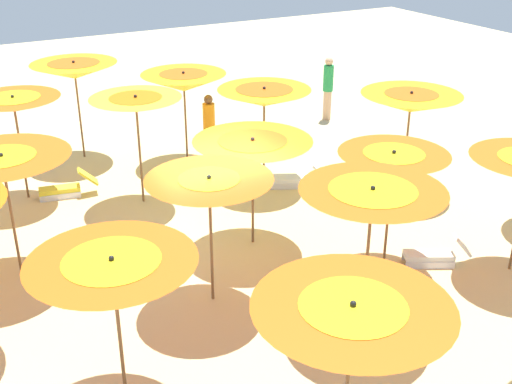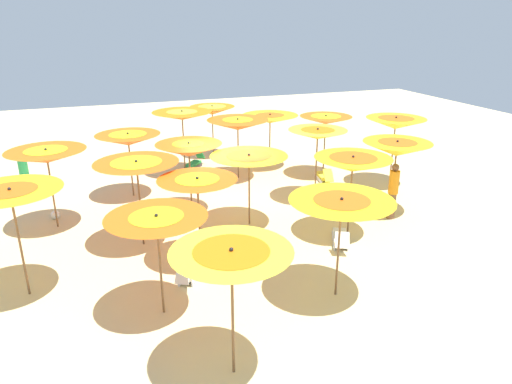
# 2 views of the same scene
# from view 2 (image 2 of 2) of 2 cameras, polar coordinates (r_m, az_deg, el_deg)

# --- Properties ---
(ground) EXTENTS (43.37, 43.37, 0.04)m
(ground) POSITION_cam_2_polar(r_m,az_deg,el_deg) (14.76, -3.35, -2.77)
(ground) COLOR beige
(beach_umbrella_0) EXTENTS (1.98, 1.98, 2.24)m
(beach_umbrella_0) POSITION_cam_2_polar(r_m,az_deg,el_deg) (20.75, -5.36, 9.86)
(beach_umbrella_0) COLOR brown
(beach_umbrella_0) RESTS_ON ground
(beach_umbrella_1) EXTENTS (2.28, 2.28, 2.50)m
(beach_umbrella_1) POSITION_cam_2_polar(r_m,az_deg,el_deg) (18.31, -8.98, 9.16)
(beach_umbrella_1) COLOR brown
(beach_umbrella_1) RESTS_ON ground
(beach_umbrella_2) EXTENTS (2.14, 2.14, 2.24)m
(beach_umbrella_2) POSITION_cam_2_polar(r_m,az_deg,el_deg) (16.20, -15.29, 6.18)
(beach_umbrella_2) COLOR brown
(beach_umbrella_2) RESTS_ON ground
(beach_umbrella_3) EXTENTS (2.18, 2.18, 2.39)m
(beach_umbrella_3) POSITION_cam_2_polar(r_m,az_deg,el_deg) (14.37, -24.13, 3.98)
(beach_umbrella_3) COLOR brown
(beach_umbrella_3) RESTS_ON ground
(beach_umbrella_5) EXTENTS (2.27, 2.27, 2.19)m
(beach_umbrella_5) POSITION_cam_2_polar(r_m,az_deg,el_deg) (19.08, 1.72, 8.89)
(beach_umbrella_5) COLOR brown
(beach_umbrella_5) RESTS_ON ground
(beach_umbrella_6) EXTENTS (2.29, 2.29, 2.32)m
(beach_umbrella_6) POSITION_cam_2_polar(r_m,az_deg,el_deg) (17.52, -2.23, 8.19)
(beach_umbrella_6) COLOR brown
(beach_umbrella_6) RESTS_ON ground
(beach_umbrella_7) EXTENTS (2.03, 2.03, 2.28)m
(beach_umbrella_7) POSITION_cam_2_polar(r_m,az_deg,el_deg) (14.42, -8.17, 5.10)
(beach_umbrella_7) COLOR brown
(beach_umbrella_7) RESTS_ON ground
(beach_umbrella_8) EXTENTS (2.18, 2.18, 2.39)m
(beach_umbrella_8) POSITION_cam_2_polar(r_m,az_deg,el_deg) (12.41, -14.31, 2.82)
(beach_umbrella_8) COLOR brown
(beach_umbrella_8) RESTS_ON ground
(beach_umbrella_9) EXTENTS (2.11, 2.11, 2.53)m
(beach_umbrella_9) POSITION_cam_2_polar(r_m,az_deg,el_deg) (10.91, -27.66, -0.66)
(beach_umbrella_9) COLOR brown
(beach_umbrella_9) RESTS_ON ground
(beach_umbrella_10) EXTENTS (1.98, 1.98, 2.38)m
(beach_umbrella_10) POSITION_cam_2_polar(r_m,az_deg,el_deg) (18.05, 8.48, 8.66)
(beach_umbrella_10) COLOR brown
(beach_umbrella_10) RESTS_ON ground
(beach_umbrella_11) EXTENTS (1.93, 1.93, 2.45)m
(beach_umbrella_11) POSITION_cam_2_polar(r_m,az_deg,el_deg) (15.47, 7.51, 6.98)
(beach_umbrella_11) COLOR brown
(beach_umbrella_11) RESTS_ON ground
(beach_umbrella_12) EXTENTS (2.23, 2.23, 2.18)m
(beach_umbrella_12) POSITION_cam_2_polar(r_m,az_deg,el_deg) (13.36, -0.85, 3.84)
(beach_umbrella_12) COLOR brown
(beach_umbrella_12) RESTS_ON ground
(beach_umbrella_13) EXTENTS (1.93, 1.93, 2.25)m
(beach_umbrella_13) POSITION_cam_2_polar(r_m,az_deg,el_deg) (11.27, -7.12, 0.72)
(beach_umbrella_13) COLOR brown
(beach_umbrella_13) RESTS_ON ground
(beach_umbrella_14) EXTENTS (2.01, 2.01, 2.24)m
(beach_umbrella_14) POSITION_cam_2_polar(r_m,az_deg,el_deg) (9.33, -11.98, -3.82)
(beach_umbrella_14) COLOR brown
(beach_umbrella_14) RESTS_ON ground
(beach_umbrella_15) EXTENTS (2.11, 2.11, 2.52)m
(beach_umbrella_15) POSITION_cam_2_polar(r_m,az_deg,el_deg) (17.52, 16.63, 8.02)
(beach_umbrella_15) COLOR brown
(beach_umbrella_15) RESTS_ON ground
(beach_umbrella_16) EXTENTS (2.08, 2.08, 2.32)m
(beach_umbrella_16) POSITION_cam_2_polar(r_m,az_deg,el_deg) (14.93, 16.76, 5.07)
(beach_umbrella_16) COLOR brown
(beach_umbrella_16) RESTS_ON ground
(beach_umbrella_17) EXTENTS (2.11, 2.11, 2.33)m
(beach_umbrella_17) POSITION_cam_2_polar(r_m,az_deg,el_deg) (12.93, 11.69, 3.34)
(beach_umbrella_17) COLOR brown
(beach_umbrella_17) RESTS_ON ground
(beach_umbrella_18) EXTENTS (2.21, 2.21, 2.32)m
(beach_umbrella_18) POSITION_cam_2_polar(r_m,az_deg,el_deg) (9.89, 10.33, -2.04)
(beach_umbrella_18) COLOR brown
(beach_umbrella_18) RESTS_ON ground
(beach_umbrella_19) EXTENTS (1.99, 1.99, 2.42)m
(beach_umbrella_19) POSITION_cam_2_polar(r_m,az_deg,el_deg) (7.50, -3.00, -8.38)
(beach_umbrella_19) COLOR brown
(beach_umbrella_19) RESTS_ON ground
(lounger_0) EXTENTS (1.14, 1.04, 0.67)m
(lounger_0) POSITION_cam_2_polar(r_m,az_deg,el_deg) (19.42, -7.51, 3.60)
(lounger_0) COLOR #333338
(lounger_0) RESTS_ON ground
(lounger_1) EXTENTS (1.22, 0.85, 0.58)m
(lounger_1) POSITION_cam_2_polar(r_m,az_deg,el_deg) (11.25, -8.09, -9.57)
(lounger_1) COLOR silver
(lounger_1) RESTS_ON ground
(lounger_2) EXTENTS (1.34, 0.56, 0.62)m
(lounger_2) POSITION_cam_2_polar(r_m,az_deg,el_deg) (17.75, 8.24, 1.90)
(lounger_2) COLOR silver
(lounger_2) RESTS_ON ground
(lounger_3) EXTENTS (1.33, 0.90, 0.58)m
(lounger_3) POSITION_cam_2_polar(r_m,az_deg,el_deg) (12.93, 10.26, -5.53)
(lounger_3) COLOR silver
(lounger_3) RESTS_ON ground
(beachgoer_1) EXTENTS (0.30, 0.30, 1.75)m
(beachgoer_1) POSITION_cam_2_polar(r_m,az_deg,el_deg) (14.70, 16.35, 0.22)
(beachgoer_1) COLOR brown
(beachgoer_1) RESTS_ON ground
(beachgoer_2) EXTENTS (0.30, 0.30, 1.73)m
(beachgoer_2) POSITION_cam_2_polar(r_m,az_deg,el_deg) (17.45, -26.37, 2.01)
(beachgoer_2) COLOR brown
(beachgoer_2) RESTS_ON ground
(beach_ball) EXTENTS (0.26, 0.26, 0.26)m
(beach_ball) POSITION_cam_2_polar(r_m,az_deg,el_deg) (15.60, -23.24, -2.57)
(beach_ball) COLOR white
(beach_ball) RESTS_ON ground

